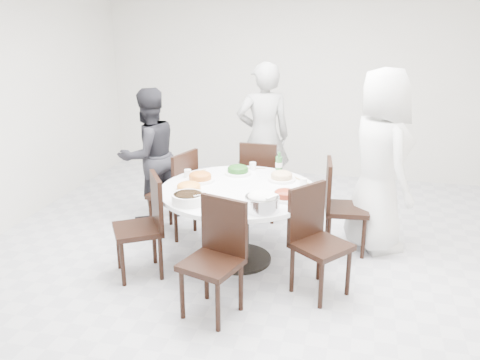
% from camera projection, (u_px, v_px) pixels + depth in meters
% --- Properties ---
extents(floor, '(6.00, 6.00, 0.01)m').
position_uv_depth(floor, '(268.00, 265.00, 4.94)').
color(floor, silver).
rests_on(floor, ground).
extents(wall_back, '(6.00, 0.01, 2.80)m').
position_uv_depth(wall_back, '(308.00, 80.00, 7.26)').
color(wall_back, silver).
rests_on(wall_back, ground).
extents(wall_front, '(6.00, 0.01, 2.80)m').
position_uv_depth(wall_front, '(111.00, 304.00, 1.73)').
color(wall_front, silver).
rests_on(wall_front, ground).
extents(dining_table, '(1.50, 1.50, 0.75)m').
position_uv_depth(dining_table, '(239.00, 225.00, 4.92)').
color(dining_table, white).
rests_on(dining_table, floor).
extents(chair_ne, '(0.46, 0.46, 0.95)m').
position_uv_depth(chair_ne, '(346.00, 207.00, 5.10)').
color(chair_ne, black).
rests_on(chair_ne, floor).
extents(chair_n, '(0.42, 0.42, 0.95)m').
position_uv_depth(chair_n, '(261.00, 179.00, 5.94)').
color(chair_n, black).
rests_on(chair_n, floor).
extents(chair_nw, '(0.52, 0.52, 0.95)m').
position_uv_depth(chair_nw, '(172.00, 193.00, 5.50)').
color(chair_nw, black).
rests_on(chair_nw, floor).
extents(chair_sw, '(0.58, 0.58, 0.95)m').
position_uv_depth(chair_sw, '(137.00, 227.00, 4.62)').
color(chair_sw, black).
rests_on(chair_sw, floor).
extents(chair_s, '(0.53, 0.53, 0.95)m').
position_uv_depth(chair_s, '(211.00, 261.00, 3.99)').
color(chair_s, black).
rests_on(chair_s, floor).
extents(chair_se, '(0.59, 0.59, 0.95)m').
position_uv_depth(chair_se, '(322.00, 243.00, 4.30)').
color(chair_se, black).
rests_on(chair_se, floor).
extents(diner_right, '(0.94, 1.07, 1.85)m').
position_uv_depth(diner_right, '(380.00, 161.00, 5.05)').
color(diner_right, silver).
rests_on(diner_right, floor).
extents(diner_middle, '(0.77, 0.64, 1.79)m').
position_uv_depth(diner_middle, '(263.00, 137.00, 6.13)').
color(diner_middle, black).
rests_on(diner_middle, floor).
extents(diner_left, '(0.91, 0.95, 1.54)m').
position_uv_depth(diner_left, '(149.00, 155.00, 5.82)').
color(diner_left, black).
rests_on(diner_left, floor).
extents(dish_greens, '(0.27, 0.27, 0.07)m').
position_uv_depth(dish_greens, '(238.00, 171.00, 5.21)').
color(dish_greens, white).
rests_on(dish_greens, dining_table).
extents(dish_pale, '(0.27, 0.27, 0.07)m').
position_uv_depth(dish_pale, '(282.00, 177.00, 5.02)').
color(dish_pale, white).
rests_on(dish_pale, dining_table).
extents(dish_orange, '(0.28, 0.28, 0.08)m').
position_uv_depth(dish_orange, '(200.00, 177.00, 5.00)').
color(dish_orange, white).
rests_on(dish_orange, dining_table).
extents(dish_redbrown, '(0.25, 0.25, 0.06)m').
position_uv_depth(dish_redbrown, '(285.00, 196.00, 4.52)').
color(dish_redbrown, white).
rests_on(dish_redbrown, dining_table).
extents(dish_tofu, '(0.28, 0.28, 0.07)m').
position_uv_depth(dish_tofu, '(189.00, 188.00, 4.69)').
color(dish_tofu, white).
rests_on(dish_tofu, dining_table).
extents(rice_bowl, '(0.29, 0.29, 0.13)m').
position_uv_depth(rice_bowl, '(262.00, 204.00, 4.26)').
color(rice_bowl, silver).
rests_on(rice_bowl, dining_table).
extents(soup_bowl, '(0.28, 0.28, 0.09)m').
position_uv_depth(soup_bowl, '(188.00, 199.00, 4.42)').
color(soup_bowl, white).
rests_on(soup_bowl, dining_table).
extents(beverage_bottle, '(0.07, 0.07, 0.24)m').
position_uv_depth(beverage_bottle, '(279.00, 163.00, 5.18)').
color(beverage_bottle, '#28652E').
rests_on(beverage_bottle, dining_table).
extents(tea_cups, '(0.07, 0.07, 0.08)m').
position_uv_depth(tea_cups, '(254.00, 167.00, 5.33)').
color(tea_cups, white).
rests_on(tea_cups, dining_table).
extents(chopsticks, '(0.24, 0.04, 0.01)m').
position_uv_depth(chopsticks, '(253.00, 168.00, 5.39)').
color(chopsticks, tan).
rests_on(chopsticks, dining_table).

